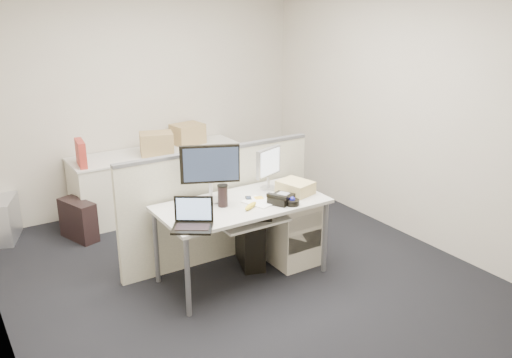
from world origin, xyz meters
TOP-DOWN VIEW (x-y plane):
  - floor at (0.00, 0.00)m, footprint 4.00×4.50m
  - wall_back at (0.00, 2.25)m, footprint 4.00×0.02m
  - wall_front at (0.00, -2.25)m, footprint 4.00×0.02m
  - wall_right at (2.00, 0.00)m, footprint 0.02×4.50m
  - desk at (0.00, 0.00)m, footprint 1.50×0.75m
  - keyboard_tray at (0.00, -0.18)m, footprint 0.62×0.32m
  - drawer_pedestal at (0.55, 0.05)m, footprint 0.40×0.55m
  - cubicle_partition at (0.00, 0.45)m, footprint 2.00×0.06m
  - back_counter at (0.00, 1.93)m, footprint 2.00×0.60m
  - monitor_main at (-0.21, 0.18)m, footprint 0.56×0.39m
  - monitor_small at (0.40, 0.18)m, footprint 0.36×0.26m
  - laptop at (-0.62, -0.28)m, footprint 0.39×0.37m
  - trackball at (0.35, -0.28)m, footprint 0.16×0.16m
  - desk_phone at (0.30, -0.18)m, footprint 0.27×0.25m
  - paper_stack at (0.13, -0.08)m, footprint 0.28×0.31m
  - sticky_pad at (0.18, 0.00)m, footprint 0.10×0.10m
  - travel_mug at (-0.18, 0.02)m, footprint 0.11×0.11m
  - banana at (0.00, -0.15)m, footprint 0.19×0.14m
  - cellphone at (0.10, 0.05)m, footprint 0.08×0.11m
  - manila_folders at (0.55, -0.05)m, footprint 0.31×0.35m
  - keyboard at (-0.05, -0.14)m, footprint 0.48×0.33m
  - pc_tower_desk at (0.20, 0.20)m, footprint 0.35×0.54m
  - pc_tower_spare_dark at (-1.05, 1.63)m, footprint 0.32×0.49m
  - pc_tower_spare_silver at (-1.70, 2.03)m, footprint 0.36×0.53m
  - cardboard_box_left at (-0.05, 1.81)m, footprint 0.43×0.37m
  - cardboard_box_right at (0.45, 2.05)m, footprint 0.40×0.33m
  - red_binder at (-0.90, 1.83)m, footprint 0.11×0.32m

SIDE VIEW (x-z plane):
  - floor at x=0.00m, z-range -0.01..0.00m
  - pc_tower_spare_dark at x=-1.05m, z-range 0.00..0.43m
  - pc_tower_spare_silver at x=-1.70m, z-range 0.00..0.46m
  - pc_tower_desk at x=0.20m, z-range 0.00..0.47m
  - drawer_pedestal at x=0.55m, z-range 0.00..0.65m
  - back_counter at x=0.00m, z-range 0.00..0.72m
  - cubicle_partition at x=0.00m, z-range 0.00..1.10m
  - keyboard_tray at x=0.00m, z-range 0.61..0.63m
  - keyboard at x=-0.05m, z-range 0.63..0.66m
  - desk at x=0.00m, z-range 0.30..1.03m
  - paper_stack at x=0.13m, z-range 0.73..0.74m
  - sticky_pad at x=0.18m, z-range 0.73..0.74m
  - cellphone at x=0.10m, z-range 0.73..0.74m
  - banana at x=0.00m, z-range 0.73..0.77m
  - trackball at x=0.35m, z-range 0.73..0.78m
  - desk_phone at x=0.30m, z-range 0.73..0.80m
  - manila_folders at x=0.55m, z-range 0.73..0.84m
  - travel_mug at x=-0.18m, z-range 0.73..0.91m
  - laptop at x=-0.62m, z-range 0.73..0.96m
  - cardboard_box_right at x=0.45m, z-range 0.72..0.98m
  - cardboard_box_left at x=-0.05m, z-range 0.72..0.99m
  - red_binder at x=-0.90m, z-range 0.72..1.02m
  - monitor_small at x=0.40m, z-range 0.73..1.13m
  - monitor_main at x=-0.21m, z-range 0.73..1.25m
  - wall_back at x=0.00m, z-range 0.00..2.70m
  - wall_front at x=0.00m, z-range 0.00..2.70m
  - wall_right at x=2.00m, z-range 0.00..2.70m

